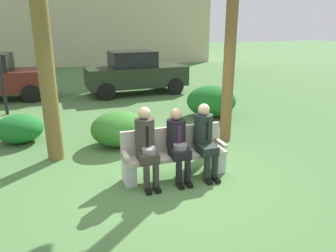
{
  "coord_description": "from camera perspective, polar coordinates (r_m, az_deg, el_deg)",
  "views": [
    {
      "loc": [
        -1.7,
        -4.92,
        2.68
      ],
      "look_at": [
        0.09,
        0.48,
        0.85
      ],
      "focal_mm": 33.99,
      "sensor_mm": 36.0,
      "label": 1
    }
  ],
  "objects": [
    {
      "name": "ground_plane",
      "position": [
        5.86,
        0.63,
        -9.39
      ],
      "size": [
        80.0,
        80.0,
        0.0
      ],
      "primitive_type": "plane",
      "color": "#48723C"
    },
    {
      "name": "seated_man_middle",
      "position": [
        5.61,
        1.77,
        -2.7
      ],
      "size": [
        0.34,
        0.72,
        1.28
      ],
      "color": "black",
      "rests_on": "ground"
    },
    {
      "name": "park_bench",
      "position": [
        5.82,
        1.07,
        -5.0
      ],
      "size": [
        1.9,
        0.44,
        0.9
      ],
      "color": "#B7AD9E",
      "rests_on": "ground"
    },
    {
      "name": "seated_man_right",
      "position": [
        5.8,
        6.63,
        -1.84
      ],
      "size": [
        0.34,
        0.72,
        1.33
      ],
      "color": "#1E2823",
      "rests_on": "ground"
    },
    {
      "name": "parked_car_far",
      "position": [
        12.82,
        -5.83,
        9.5
      ],
      "size": [
        3.98,
        1.88,
        1.68
      ],
      "color": "#232D1E",
      "rests_on": "ground"
    },
    {
      "name": "shrub_near_bench",
      "position": [
        8.25,
        -25.09,
        -0.41
      ],
      "size": [
        1.07,
        0.98,
        0.67
      ],
      "primitive_type": "ellipsoid",
      "color": "#1C6A27",
      "rests_on": "ground"
    },
    {
      "name": "shrub_far_lawn",
      "position": [
        9.69,
        7.77,
        4.47
      ],
      "size": [
        1.49,
        1.36,
        0.93
      ],
      "primitive_type": "ellipsoid",
      "color": "#196620",
      "rests_on": "ground"
    },
    {
      "name": "seated_man_left",
      "position": [
        5.44,
        -3.91,
        -3.0
      ],
      "size": [
        0.34,
        0.72,
        1.36
      ],
      "color": "#38332D",
      "rests_on": "ground"
    },
    {
      "name": "shrub_mid_lawn",
      "position": [
        7.37,
        -8.84,
        -0.46
      ],
      "size": [
        1.26,
        1.16,
        0.79
      ],
      "primitive_type": "ellipsoid",
      "color": "#307125",
      "rests_on": "ground"
    }
  ]
}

